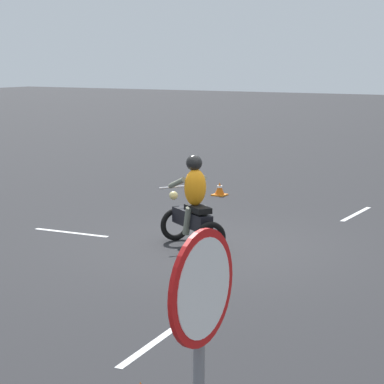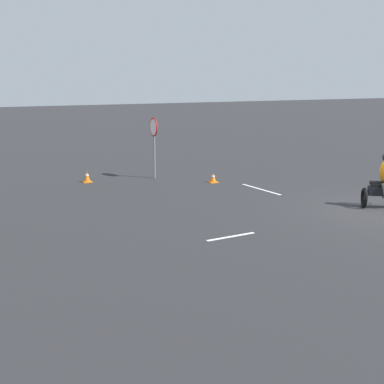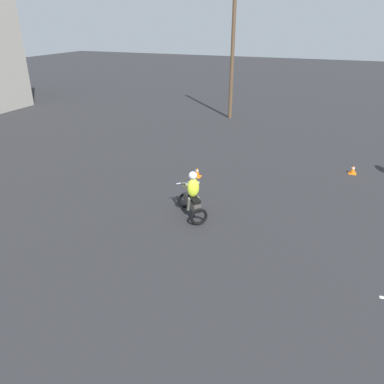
# 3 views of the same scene
# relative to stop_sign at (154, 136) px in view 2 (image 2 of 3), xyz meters

# --- Properties ---
(ground_plane) EXTENTS (120.00, 120.00, 0.00)m
(ground_plane) POSITION_rel_stop_sign_xyz_m (-7.55, -4.13, -1.63)
(ground_plane) COLOR #28282B
(stop_sign) EXTENTS (0.70, 0.08, 2.30)m
(stop_sign) POSITION_rel_stop_sign_xyz_m (0.00, 0.00, 0.00)
(stop_sign) COLOR slate
(stop_sign) RESTS_ON ground
(traffic_cone_near_left) EXTENTS (0.32, 0.32, 0.39)m
(traffic_cone_near_left) POSITION_rel_stop_sign_xyz_m (0.36, 2.52, -1.45)
(traffic_cone_near_left) COLOR orange
(traffic_cone_near_left) RESTS_ON ground
(traffic_cone_mid_center) EXTENTS (0.32, 0.32, 0.34)m
(traffic_cone_mid_center) POSITION_rel_stop_sign_xyz_m (-1.71, -1.63, -1.47)
(traffic_cone_mid_center) COLOR orange
(traffic_cone_mid_center) RESTS_ON ground
(lane_stripe_e) EXTENTS (2.07, 0.30, 0.01)m
(lane_stripe_e) POSITION_rel_stop_sign_xyz_m (-3.50, -2.55, -1.63)
(lane_stripe_e) COLOR silver
(lane_stripe_e) RESTS_ON ground
(lane_stripe_n) EXTENTS (0.19, 1.37, 0.01)m
(lane_stripe_n) POSITION_rel_stop_sign_xyz_m (-7.87, 1.14, -1.63)
(lane_stripe_n) COLOR silver
(lane_stripe_n) RESTS_ON ground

